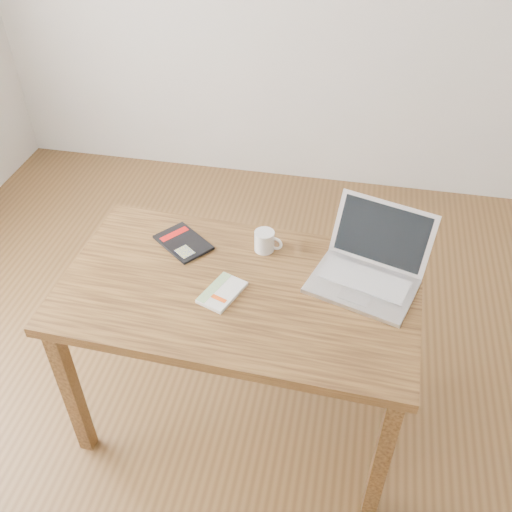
% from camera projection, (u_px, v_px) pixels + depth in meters
% --- Properties ---
extents(room, '(4.04, 4.04, 2.70)m').
position_uv_depth(room, '(209.00, 139.00, 1.60)').
color(room, '#54381C').
rests_on(room, ground).
extents(desk, '(1.29, 0.77, 0.75)m').
position_uv_depth(desk, '(239.00, 304.00, 2.08)').
color(desk, '#503418').
rests_on(desk, ground).
extents(white_guidebook, '(0.16, 0.20, 0.02)m').
position_uv_depth(white_guidebook, '(222.00, 292.00, 1.98)').
color(white_guidebook, silver).
rests_on(white_guidebook, desk).
extents(black_guidebook, '(0.26, 0.24, 0.01)m').
position_uv_depth(black_guidebook, '(183.00, 242.00, 2.20)').
color(black_guidebook, black).
rests_on(black_guidebook, desk).
extents(laptop, '(0.44, 0.43, 0.24)m').
position_uv_depth(laptop, '(369.00, 267.00, 2.02)').
color(laptop, silver).
rests_on(laptop, desk).
extents(coffee_mug, '(0.11, 0.08, 0.08)m').
position_uv_depth(coffee_mug, '(265.00, 241.00, 2.15)').
color(coffee_mug, white).
rests_on(coffee_mug, desk).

